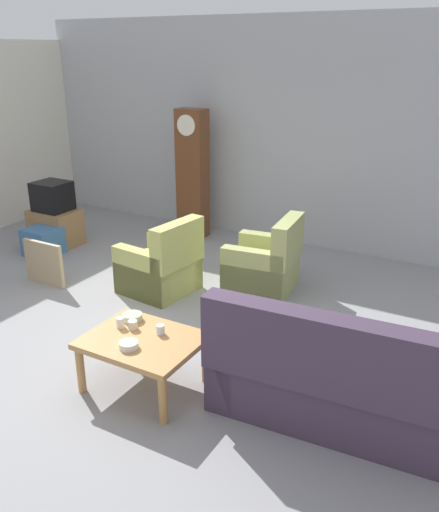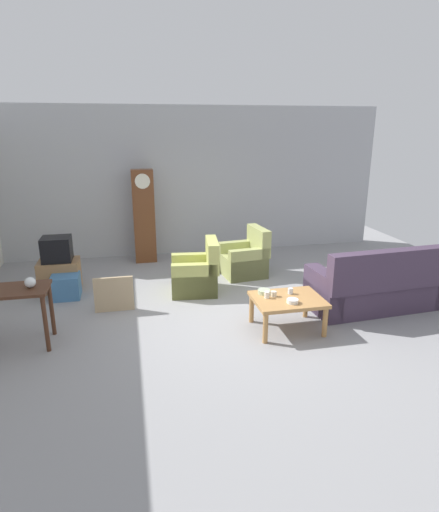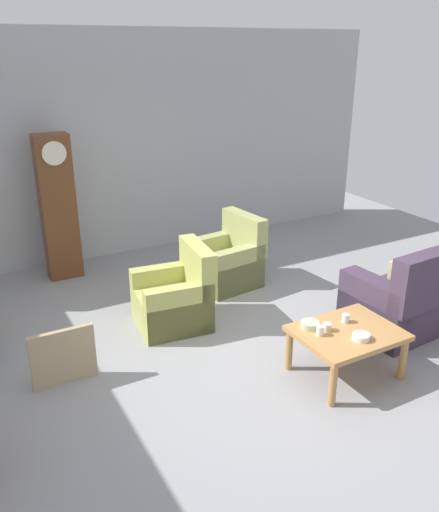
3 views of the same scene
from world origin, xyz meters
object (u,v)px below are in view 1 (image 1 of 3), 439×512
(grandfather_clock, at_px, (193,174))
(bowl_white_stacked, at_px, (129,345))
(tv_crt, at_px, (52,196))
(cup_white_porcelain, at_px, (120,322))
(couch_floral, at_px, (346,383))
(armchair_olive_far, at_px, (265,266))
(tv_stand_cabinet, at_px, (56,227))
(cup_cream_tall, at_px, (133,325))
(storage_box_blue, at_px, (43,241))
(framed_picture_leaning, at_px, (44,263))
(bowl_shallow_green, at_px, (132,317))
(coffee_table_wood, at_px, (143,345))
(cup_blue_rimmed, at_px, (161,330))
(armchair_olive_near, at_px, (161,268))

(grandfather_clock, xyz_separation_m, bowl_white_stacked, (1.79, -3.83, -0.47))
(grandfather_clock, distance_m, tv_crt, 2.08)
(grandfather_clock, xyz_separation_m, cup_white_porcelain, (1.50, -3.59, -0.45))
(couch_floral, height_order, armchair_olive_far, couch_floral)
(tv_stand_cabinet, distance_m, tv_crt, 0.48)
(tv_stand_cabinet, relative_size, cup_cream_tall, 8.09)
(storage_box_blue, height_order, cup_cream_tall, cup_cream_tall)
(tv_crt, height_order, framed_picture_leaning, tv_crt)
(armchair_olive_far, distance_m, tv_stand_cabinet, 3.39)
(tv_stand_cabinet, xyz_separation_m, framed_picture_leaning, (0.95, -1.14, 0.01))
(couch_floral, bearing_deg, grandfather_clock, 136.43)
(framed_picture_leaning, height_order, cup_cream_tall, framed_picture_leaning)
(tv_stand_cabinet, bearing_deg, bowl_shallow_green, -34.00)
(coffee_table_wood, distance_m, bowl_white_stacked, 0.20)
(grandfather_clock, height_order, bowl_white_stacked, grandfather_clock)
(tv_stand_cabinet, distance_m, bowl_shallow_green, 3.71)
(coffee_table_wood, xyz_separation_m, grandfather_clock, (-1.79, 3.65, 0.57))
(armchair_olive_far, xyz_separation_m, storage_box_blue, (-3.24, -0.47, -0.11))
(storage_box_blue, bearing_deg, couch_floral, -17.24)
(couch_floral, relative_size, armchair_olive_far, 2.34)
(coffee_table_wood, xyz_separation_m, cup_white_porcelain, (-0.29, 0.06, 0.12))
(cup_white_porcelain, bearing_deg, couch_floral, 9.44)
(framed_picture_leaning, bearing_deg, cup_blue_rimmed, -22.21)
(framed_picture_leaning, bearing_deg, storage_box_blue, 137.54)
(storage_box_blue, bearing_deg, cup_white_porcelain, -32.07)
(storage_box_blue, bearing_deg, bowl_white_stacked, -32.89)
(couch_floral, bearing_deg, cup_blue_rimmed, -171.06)
(cup_blue_rimmed, distance_m, cup_cream_tall, 0.27)
(cup_blue_rimmed, height_order, cup_cream_tall, cup_blue_rimmed)
(grandfather_clock, bearing_deg, tv_crt, -138.69)
(armchair_olive_near, xyz_separation_m, tv_stand_cabinet, (-2.33, 0.60, -0.04))
(armchair_olive_near, distance_m, grandfather_clock, 2.22)
(cup_cream_tall, bearing_deg, coffee_table_wood, -28.44)
(couch_floral, xyz_separation_m, storage_box_blue, (-4.85, 1.50, -0.16))
(bowl_white_stacked, xyz_separation_m, bowl_shallow_green, (-0.27, 0.40, 0.00))
(framed_picture_leaning, bearing_deg, coffee_table_wood, -25.68)
(grandfather_clock, height_order, tv_stand_cabinet, grandfather_clock)
(tv_stand_cabinet, bearing_deg, armchair_olive_near, -14.36)
(tv_crt, relative_size, storage_box_blue, 1.06)
(grandfather_clock, height_order, bowl_shallow_green, grandfather_clock)
(grandfather_clock, relative_size, cup_cream_tall, 23.02)
(tv_crt, distance_m, bowl_white_stacked, 4.16)
(tv_crt, relative_size, bowl_white_stacked, 3.02)
(coffee_table_wood, xyz_separation_m, cup_blue_rimmed, (0.09, 0.14, 0.11))
(cup_white_porcelain, relative_size, bowl_shallow_green, 0.52)
(couch_floral, relative_size, bowl_white_stacked, 13.52)
(cup_blue_rimmed, bearing_deg, coffee_table_wood, -123.06)
(storage_box_blue, relative_size, cup_blue_rimmed, 5.37)
(coffee_table_wood, bearing_deg, cup_blue_rimmed, 56.94)
(armchair_olive_near, bearing_deg, cup_blue_rimmed, -54.71)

